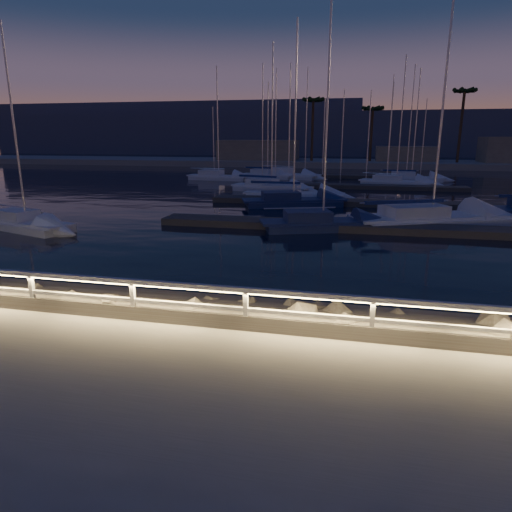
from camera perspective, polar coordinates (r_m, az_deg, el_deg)
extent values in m
plane|color=gray|center=(11.12, 8.92, -9.84)|extent=(400.00, 400.00, 0.00)
cube|color=gray|center=(8.96, 7.70, -16.98)|extent=(240.00, 5.00, 0.20)
cube|color=#615C53|center=(12.62, 9.36, -8.29)|extent=(240.00, 3.45, 1.29)
plane|color=black|center=(90.27, 12.62, 11.10)|extent=(320.00, 320.00, 0.00)
plane|color=black|center=(11.67, 8.68, -15.21)|extent=(400.00, 400.00, 0.00)
cube|color=silver|center=(13.86, -26.19, -4.00)|extent=(0.11, 0.11, 1.00)
cube|color=silver|center=(12.24, -15.11, -5.33)|extent=(0.11, 0.11, 1.00)
cube|color=silver|center=(11.21, -1.29, -6.69)|extent=(0.11, 0.11, 1.00)
cube|color=silver|center=(10.92, 14.31, -7.75)|extent=(0.11, 0.11, 1.00)
cube|color=silver|center=(10.75, 9.13, -4.98)|extent=(44.00, 0.12, 0.12)
cube|color=silver|center=(10.93, 9.03, -7.45)|extent=(44.00, 0.09, 0.09)
cube|color=#E5C467|center=(10.76, 9.11, -5.42)|extent=(44.00, 0.04, 0.03)
sphere|color=#615C53|center=(14.75, -22.28, -5.14)|extent=(0.73, 0.73, 0.73)
sphere|color=#615C53|center=(13.21, 7.15, -7.32)|extent=(0.84, 0.84, 0.84)
sphere|color=#615C53|center=(13.38, -1.47, -6.77)|extent=(0.72, 0.72, 0.72)
sphere|color=#615C53|center=(13.56, -17.66, -6.05)|extent=(0.79, 0.79, 0.79)
cube|color=#554D46|center=(26.59, 11.37, 3.63)|extent=(22.00, 2.00, 0.40)
cube|color=#554D46|center=(36.46, 11.85, 6.56)|extent=(22.00, 2.00, 0.40)
cube|color=#554D46|center=(48.38, 12.17, 8.50)|extent=(22.00, 2.00, 0.40)
cube|color=#554D46|center=(60.33, 12.37, 9.67)|extent=(22.00, 2.00, 0.40)
cube|color=gray|center=(84.25, 12.60, 11.14)|extent=(160.00, 14.00, 1.20)
cube|color=gray|center=(86.18, 0.32, 12.89)|extent=(14.00, 8.00, 4.00)
cube|color=gray|center=(85.50, 18.14, 11.83)|extent=(10.00, 6.00, 3.00)
cube|color=gray|center=(87.36, 28.93, 11.33)|extent=(8.00, 7.00, 4.60)
cylinder|color=#4A3A22|center=(82.57, 7.06, 15.37)|extent=(0.44, 0.44, 10.50)
cylinder|color=#4A3A22|center=(83.13, 14.22, 14.53)|extent=(0.44, 0.44, 9.00)
cylinder|color=#4A3A22|center=(83.57, 24.23, 14.57)|extent=(0.44, 0.44, 11.50)
cube|color=#3E4560|center=(140.12, 12.93, 14.15)|extent=(220.00, 30.00, 14.00)
cube|color=#3E4560|center=(161.87, -9.55, 15.05)|extent=(120.00, 25.00, 18.00)
cube|color=silver|center=(29.24, -26.70, 3.23)|extent=(6.31, 3.73, 0.51)
cube|color=silver|center=(29.19, -26.77, 3.86)|extent=(6.70, 3.60, 0.14)
cube|color=silver|center=(29.83, -27.72, 4.58)|extent=(2.68, 2.14, 0.60)
cylinder|color=silver|center=(28.81, -28.02, 14.23)|extent=(0.11, 0.11, 10.40)
cylinder|color=silver|center=(30.12, -28.25, 5.49)|extent=(3.59, 1.21, 0.07)
cube|color=navy|center=(26.51, 8.35, 3.62)|extent=(6.93, 4.26, 0.51)
cube|color=navy|center=(26.45, 8.38, 4.31)|extent=(7.34, 4.13, 0.14)
cube|color=navy|center=(26.17, 6.47, 4.99)|extent=(2.96, 2.40, 0.61)
cylinder|color=silver|center=(26.04, 8.88, 16.97)|extent=(0.11, 0.11, 11.42)
cylinder|color=silver|center=(26.00, 5.51, 6.00)|extent=(3.90, 1.44, 0.07)
cube|color=navy|center=(35.35, 4.70, 6.50)|extent=(7.58, 4.74, 0.52)
cube|color=navy|center=(35.31, 4.72, 7.03)|extent=(8.02, 4.61, 0.14)
cube|color=navy|center=(35.07, 3.12, 7.55)|extent=(3.25, 2.66, 0.61)
cylinder|color=silver|center=(35.03, 4.94, 17.36)|extent=(0.11, 0.11, 12.50)
cylinder|color=silver|center=(34.93, 2.31, 8.31)|extent=(4.25, 1.62, 0.08)
cube|color=silver|center=(29.46, 21.07, 3.90)|extent=(9.48, 6.53, 0.61)
cube|color=silver|center=(29.40, 21.13, 4.64)|extent=(9.97, 6.43, 0.17)
cube|color=silver|center=(28.68, 19.09, 5.37)|extent=(4.14, 3.53, 0.72)
cylinder|color=silver|center=(29.22, 22.66, 20.18)|extent=(0.13, 0.13, 15.71)
cylinder|color=silver|center=(28.28, 18.08, 6.46)|extent=(5.17, 2.45, 0.09)
cube|color=silver|center=(39.21, 4.74, 7.31)|extent=(7.90, 2.99, 0.56)
cube|color=silver|center=(39.16, 4.76, 7.82)|extent=(8.52, 2.63, 0.15)
cube|color=silver|center=(39.34, 3.21, 8.40)|extent=(3.12, 2.10, 0.66)
cylinder|color=silver|center=(38.94, 4.98, 17.88)|extent=(0.12, 0.12, 13.50)
cylinder|color=silver|center=(39.40, 2.44, 9.17)|extent=(4.86, 0.33, 0.08)
cube|color=silver|center=(58.75, 1.47, 9.82)|extent=(6.59, 3.30, 0.54)
cube|color=silver|center=(58.73, 1.47, 10.15)|extent=(7.05, 3.10, 0.15)
cube|color=silver|center=(59.04, 0.67, 10.51)|extent=(2.71, 2.03, 0.63)
cylinder|color=silver|center=(58.54, 1.51, 15.59)|extent=(0.12, 0.12, 10.94)
cylinder|color=silver|center=(59.18, 0.28, 10.99)|extent=(3.88, 0.85, 0.08)
cube|color=silver|center=(44.64, 1.96, 8.25)|extent=(7.74, 4.31, 0.57)
cube|color=silver|center=(44.60, 1.97, 8.72)|extent=(8.24, 4.11, 0.16)
cube|color=silver|center=(45.02, 0.79, 9.25)|extent=(3.24, 2.53, 0.68)
cylinder|color=silver|center=(44.39, 2.04, 17.08)|extent=(0.13, 0.13, 12.77)
cylinder|color=silver|center=(45.20, 0.21, 9.94)|extent=(4.46, 1.29, 0.08)
cube|color=silver|center=(58.12, 18.84, 8.99)|extent=(7.02, 2.54, 0.50)
cube|color=silver|center=(58.09, 18.87, 9.31)|extent=(7.58, 2.21, 0.14)
cube|color=silver|center=(58.00, 17.93, 9.69)|extent=(2.76, 1.82, 0.59)
cylinder|color=silver|center=(57.91, 19.38, 15.33)|extent=(0.11, 0.11, 12.06)
cylinder|color=silver|center=(57.95, 17.48, 10.17)|extent=(4.34, 0.21, 0.07)
cube|color=silver|center=(52.60, 17.14, 8.60)|extent=(7.72, 4.55, 0.49)
cube|color=silver|center=(52.57, 17.17, 8.94)|extent=(8.19, 4.38, 0.13)
cube|color=silver|center=(52.78, 16.11, 9.38)|extent=(3.27, 2.61, 0.58)
cylinder|color=silver|center=(52.38, 17.72, 15.96)|extent=(0.11, 0.11, 12.71)
cylinder|color=silver|center=(52.88, 15.61, 9.91)|extent=(4.38, 1.46, 0.07)
cube|color=silver|center=(58.47, 4.10, 9.76)|extent=(7.83, 4.63, 0.63)
cube|color=silver|center=(58.43, 4.11, 10.15)|extent=(8.31, 4.46, 0.17)
cube|color=silver|center=(58.87, 3.20, 10.59)|extent=(3.32, 2.65, 0.75)
cylinder|color=silver|center=(58.28, 4.23, 16.60)|extent=(0.14, 0.14, 12.90)
cylinder|color=silver|center=(59.07, 2.75, 11.17)|extent=(4.45, 1.50, 0.09)
cube|color=silver|center=(56.78, -4.67, 9.60)|extent=(7.37, 3.08, 0.56)
cube|color=silver|center=(56.74, -4.67, 9.96)|extent=(7.93, 2.78, 0.15)
cube|color=silver|center=(57.11, -5.62, 10.33)|extent=(2.95, 2.06, 0.66)
cylinder|color=silver|center=(56.57, -4.81, 16.36)|extent=(0.12, 0.12, 12.45)
cylinder|color=silver|center=(57.28, -6.09, 10.84)|extent=(4.47, 0.52, 0.08)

